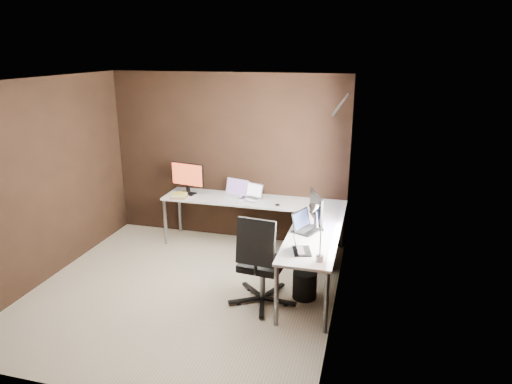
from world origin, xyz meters
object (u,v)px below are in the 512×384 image
laptop_white (235,193)px  laptop_black_big (305,226)px  office_chair (261,278)px  wastebasket (305,285)px  book_stack (179,196)px  desk_lamp (315,225)px  laptop_black_small (300,248)px  monitor_right (316,209)px  laptop_silver (251,195)px  monitor_left (187,177)px  drawer_pedestal (314,243)px

laptop_white → laptop_black_big: (1.21, -1.04, -0.00)m
laptop_black_big → office_chair: 0.83m
laptop_white → wastebasket: size_ratio=1.29×
laptop_white → book_stack: bearing=-144.0°
laptop_white → desk_lamp: size_ratio=0.73×
laptop_black_small → wastebasket: laptop_black_small is taller
laptop_black_small → desk_lamp: 0.39m
book_stack → laptop_black_big: bearing=-21.1°
monitor_right → wastebasket: 0.91m
monitor_right → laptop_black_big: monitor_right is taller
laptop_silver → laptop_black_small: size_ratio=1.26×
monitor_left → desk_lamp: size_ratio=0.92×
laptop_silver → laptop_black_big: 1.38m
drawer_pedestal → desk_lamp: size_ratio=1.02×
monitor_right → book_stack: size_ratio=2.06×
book_stack → wastebasket: book_stack is taller
monitor_left → laptop_white: (0.72, 0.06, -0.21)m
laptop_black_small → book_stack: size_ratio=1.24×
laptop_black_big → desk_lamp: size_ratio=0.72×
laptop_white → laptop_black_small: (1.25, -1.66, -0.01)m
monitor_right → desk_lamp: size_ratio=0.86×
drawer_pedestal → wastebasket: (0.01, -0.92, -0.14)m
drawer_pedestal → book_stack: (-2.02, 0.15, 0.46)m
monitor_left → office_chair: size_ratio=0.49×
monitor_left → desk_lamp: bearing=-28.2°
drawer_pedestal → wastebasket: bearing=-89.1°
laptop_silver → book_stack: bearing=-147.5°
laptop_white → book_stack: (-0.76, -0.28, -0.02)m
laptop_silver → monitor_right: bearing=-21.6°
wastebasket → laptop_white: bearing=133.4°
laptop_black_big → wastebasket: size_ratio=1.28×
laptop_black_big → office_chair: bearing=167.3°
laptop_white → laptop_silver: laptop_white is taller
laptop_silver → laptop_black_small: laptop_silver is taller
laptop_white → laptop_black_big: size_ratio=1.01×
wastebasket → laptop_black_small: bearing=-94.5°
drawer_pedestal → laptop_black_small: bearing=-90.5°
laptop_black_big → laptop_silver: bearing=66.2°
office_chair → laptop_white: bearing=122.8°
drawer_pedestal → monitor_right: bearing=-82.7°
monitor_right → book_stack: bearing=50.2°
drawer_pedestal → laptop_silver: size_ratio=1.57×
laptop_black_small → wastebasket: size_ratio=0.92×
drawer_pedestal → monitor_right: monitor_right is taller
laptop_black_big → monitor_right: bearing=-30.3°
monitor_left → office_chair: (1.52, -1.54, -0.68)m
wastebasket → drawer_pedestal: bearing=90.9°
monitor_left → desk_lamp: 2.74m
desk_lamp → laptop_black_small: bearing=165.8°
laptop_black_big → monitor_left: bearing=86.0°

